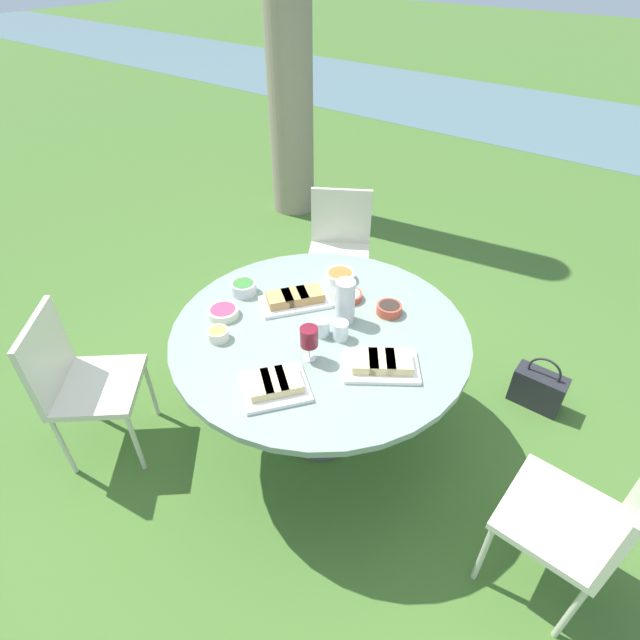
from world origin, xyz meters
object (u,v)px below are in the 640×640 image
object	(u,v)px
chair_far_back	(78,377)
wine_glass	(309,338)
dining_table	(320,342)
chair_near_left	(585,520)
handbag	(538,388)
water_pitcher	(345,301)
chair_near_right	(340,242)

from	to	relation	value
chair_far_back	wine_glass	bearing A→B (deg)	31.08
dining_table	chair_near_left	size ratio (longest dim) A/B	1.66
wine_glass	handbag	world-z (taller)	wine_glass
chair_far_back	water_pitcher	world-z (taller)	water_pitcher
chair_near_right	water_pitcher	bearing A→B (deg)	-53.50
dining_table	chair_near_right	size ratio (longest dim) A/B	1.66
dining_table	water_pitcher	distance (m)	0.25
chair_near_right	chair_far_back	xyz separation A→B (m)	(-0.26, -1.95, 0.00)
dining_table	water_pitcher	world-z (taller)	water_pitcher
chair_near_left	water_pitcher	world-z (taller)	water_pitcher
chair_far_back	wine_glass	xyz separation A→B (m)	(1.03, 0.62, 0.38)
dining_table	chair_near_left	world-z (taller)	chair_near_left
water_pitcher	handbag	distance (m)	1.44
water_pitcher	handbag	size ratio (longest dim) A/B	0.63
chair_near_left	chair_far_back	world-z (taller)	same
dining_table	water_pitcher	size ratio (longest dim) A/B	6.35
dining_table	chair_near_right	world-z (taller)	chair_near_right
chair_near_right	chair_far_back	bearing A→B (deg)	-97.51
water_pitcher	wine_glass	world-z (taller)	water_pitcher
chair_far_back	dining_table	bearing A→B (deg)	40.99
wine_glass	chair_near_left	bearing A→B (deg)	6.09
water_pitcher	wine_glass	size ratio (longest dim) A/B	1.31
chair_near_left	water_pitcher	bearing A→B (deg)	171.27
dining_table	wine_glass	xyz separation A→B (m)	(0.09, -0.20, 0.21)
chair_near_left	handbag	distance (m)	1.20
chair_near_left	handbag	xyz separation A→B (m)	(-0.42, 1.05, -0.40)
dining_table	chair_far_back	size ratio (longest dim) A/B	1.66
water_pitcher	dining_table	bearing A→B (deg)	-111.31
chair_near_right	chair_far_back	distance (m)	1.97
chair_near_right	wine_glass	bearing A→B (deg)	-59.83
wine_glass	handbag	bearing A→B (deg)	54.70
chair_near_left	wine_glass	distance (m)	1.32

